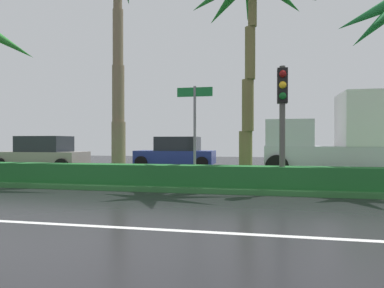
# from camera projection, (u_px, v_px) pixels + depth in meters

# --- Properties ---
(ground_plane) EXTENTS (90.00, 42.00, 0.10)m
(ground_plane) POSITION_uv_depth(u_px,v_px,m) (180.00, 182.00, 12.82)
(ground_plane) COLOR black
(near_lane_divider_stripe) EXTENTS (81.00, 0.14, 0.01)m
(near_lane_divider_stripe) POSITION_uv_depth(u_px,v_px,m) (84.00, 226.00, 5.97)
(near_lane_divider_stripe) COLOR white
(near_lane_divider_stripe) RESTS_ON ground_plane
(median_strip) EXTENTS (85.50, 4.00, 0.15)m
(median_strip) POSITION_uv_depth(u_px,v_px,m) (173.00, 182.00, 11.84)
(median_strip) COLOR #2D6B33
(median_strip) RESTS_ON ground_plane
(median_hedge) EXTENTS (76.50, 0.70, 0.60)m
(median_hedge) POSITION_uv_depth(u_px,v_px,m) (162.00, 175.00, 10.47)
(median_hedge) COLOR #1E6028
(median_hedge) RESTS_ON median_strip
(traffic_signal_median_right) EXTENTS (0.28, 0.43, 3.40)m
(traffic_signal_median_right) POSITION_uv_depth(u_px,v_px,m) (282.00, 104.00, 9.63)
(traffic_signal_median_right) COLOR #4C4C47
(traffic_signal_median_right) RESTS_ON median_strip
(street_name_sign) EXTENTS (1.10, 0.08, 3.00)m
(street_name_sign) POSITION_uv_depth(u_px,v_px,m) (195.00, 121.00, 10.63)
(street_name_sign) COLOR slate
(street_name_sign) RESTS_ON median_strip
(car_in_traffic_leading) EXTENTS (4.30, 2.02, 1.72)m
(car_in_traffic_leading) POSITION_uv_depth(u_px,v_px,m) (43.00, 154.00, 17.09)
(car_in_traffic_leading) COLOR gray
(car_in_traffic_leading) RESTS_ON ground_plane
(car_in_traffic_second) EXTENTS (4.30, 2.02, 1.72)m
(car_in_traffic_second) POSITION_uv_depth(u_px,v_px,m) (176.00, 153.00, 19.12)
(car_in_traffic_second) COLOR navy
(car_in_traffic_second) RESTS_ON ground_plane
(box_truck_lead) EXTENTS (6.40, 2.64, 3.46)m
(box_truck_lead) POSITION_uv_depth(u_px,v_px,m) (344.00, 139.00, 14.46)
(box_truck_lead) COLOR silver
(box_truck_lead) RESTS_ON ground_plane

